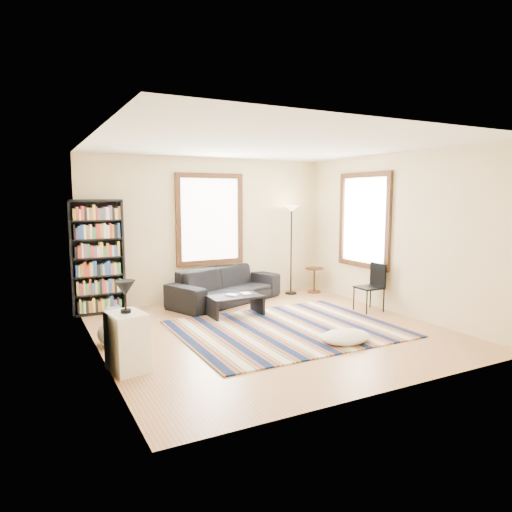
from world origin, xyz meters
name	(u,v)px	position (x,y,z in m)	size (l,w,h in m)	color
floor	(271,334)	(0.00, 0.00, -0.05)	(5.00, 5.00, 0.10)	tan
ceiling	(272,141)	(0.00, 0.00, 2.85)	(5.00, 5.00, 0.10)	white
wall_back	(209,229)	(0.00, 2.55, 1.40)	(5.00, 0.10, 2.80)	beige
wall_front	(396,261)	(0.00, -2.55, 1.40)	(5.00, 0.10, 2.80)	beige
wall_left	(93,249)	(-2.55, 0.00, 1.40)	(0.10, 5.00, 2.80)	beige
wall_right	(398,234)	(2.55, 0.00, 1.40)	(0.10, 5.00, 2.80)	beige
window_back	(210,219)	(0.00, 2.47, 1.60)	(1.20, 0.06, 1.60)	white
window_right	(364,220)	(2.47, 0.80, 1.60)	(0.06, 1.20, 1.60)	white
rug	(287,329)	(0.24, -0.06, 0.01)	(3.26, 2.61, 0.02)	#0C1B3D
sofa	(226,285)	(0.14, 2.05, 0.34)	(0.90, 2.31, 0.68)	black
bookshelf	(97,257)	(-2.18, 2.32, 1.00)	(0.90, 0.30, 2.00)	black
coffee_table	(235,306)	(-0.13, 1.02, 0.18)	(0.90, 0.50, 0.36)	black
book_a	(230,296)	(-0.23, 1.02, 0.37)	(0.21, 0.15, 0.02)	beige
book_b	(242,294)	(0.02, 1.07, 0.37)	(0.16, 0.21, 0.02)	beige
floor_cushion	(346,337)	(0.63, -1.01, 0.09)	(0.73, 0.55, 0.18)	white
floor_lamp	(291,250)	(1.69, 2.15, 0.93)	(0.30, 0.30, 1.86)	black
side_table	(314,280)	(2.20, 2.02, 0.27)	(0.40, 0.40, 0.54)	#422310
folding_chair	(369,288)	(2.15, 0.25, 0.43)	(0.42, 0.40, 0.86)	black
white_cabinet	(127,342)	(-2.30, -0.63, 0.35)	(0.38, 0.50, 0.70)	white
table_lamp	(125,297)	(-2.30, -0.63, 0.89)	(0.24, 0.24, 0.38)	black
dog	(111,325)	(-2.30, 0.42, 0.29)	(0.41, 0.58, 0.58)	#AFAFAF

